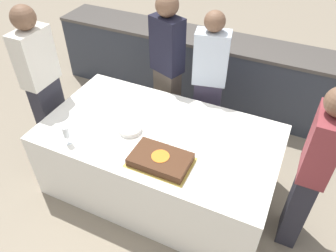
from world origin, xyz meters
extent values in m
plane|color=gray|center=(0.00, 0.00, 0.00)|extent=(14.00, 14.00, 0.00)
cube|color=#333842|center=(0.00, 1.67, 0.44)|extent=(4.40, 0.55, 0.88)
cube|color=#4C4742|center=(0.00, 1.67, 0.90)|extent=(4.40, 0.58, 0.04)
cube|color=white|center=(0.00, 0.00, 0.37)|extent=(2.14, 1.19, 0.75)
cube|color=gold|center=(0.18, -0.33, 0.75)|extent=(0.52, 0.34, 0.00)
cube|color=#472816|center=(0.18, -0.33, 0.79)|extent=(0.48, 0.30, 0.07)
cylinder|color=orange|center=(0.18, -0.33, 0.82)|extent=(0.15, 0.15, 0.00)
cylinder|color=white|center=(-0.24, -0.10, 0.77)|extent=(0.22, 0.22, 0.04)
cylinder|color=white|center=(-0.65, -0.46, 0.75)|extent=(0.06, 0.06, 0.00)
cylinder|color=white|center=(-0.65, -0.46, 0.79)|extent=(0.01, 0.01, 0.07)
cylinder|color=white|center=(-0.65, -0.46, 0.87)|extent=(0.05, 0.05, 0.10)
cylinder|color=white|center=(0.11, -0.03, 0.75)|extent=(0.18, 0.18, 0.00)
cylinder|color=white|center=(0.59, -0.10, 0.75)|extent=(0.18, 0.18, 0.00)
cube|color=#383347|center=(0.18, 0.81, 0.43)|extent=(0.31, 0.22, 0.86)
cube|color=silver|center=(0.18, 0.81, 1.13)|extent=(0.37, 0.27, 0.54)
sphere|color=brown|center=(0.18, 0.81, 1.50)|extent=(0.20, 0.20, 0.20)
cube|color=#282833|center=(-1.29, 0.00, 0.46)|extent=(0.16, 0.32, 0.93)
cube|color=silver|center=(-1.29, 0.00, 1.20)|extent=(0.20, 0.37, 0.54)
sphere|color=brown|center=(-1.29, 0.00, 1.58)|extent=(0.22, 0.22, 0.22)
cube|color=#282833|center=(1.29, 0.00, 0.41)|extent=(0.16, 0.30, 0.82)
cube|color=brown|center=(1.29, 0.00, 1.10)|extent=(0.20, 0.35, 0.55)
cube|color=#4C4238|center=(-0.30, 0.81, 0.44)|extent=(0.32, 0.25, 0.87)
cube|color=black|center=(-0.30, 0.81, 1.17)|extent=(0.38, 0.30, 0.59)
sphere|color=brown|center=(-0.30, 0.81, 1.57)|extent=(0.23, 0.23, 0.23)
camera|label=1|loc=(1.01, -1.97, 2.70)|focal=35.00mm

